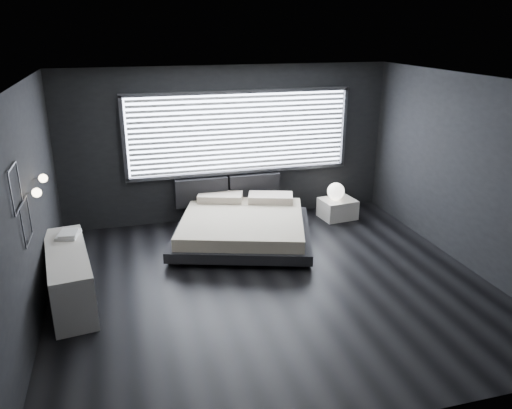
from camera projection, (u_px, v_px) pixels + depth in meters
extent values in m
plane|color=black|center=(272.00, 284.00, 7.04)|extent=(6.00, 6.00, 0.00)
plane|color=silver|center=(274.00, 81.00, 6.09)|extent=(6.00, 6.00, 0.00)
cube|color=black|center=(229.00, 144.00, 9.06)|extent=(6.00, 0.04, 2.80)
cube|color=black|center=(372.00, 291.00, 4.07)|extent=(6.00, 0.04, 2.80)
cube|color=black|center=(28.00, 211.00, 5.82)|extent=(0.04, 5.50, 2.80)
cube|color=black|center=(468.00, 173.00, 7.31)|extent=(0.04, 5.50, 2.80)
cube|color=white|center=(239.00, 133.00, 9.02)|extent=(4.00, 0.02, 1.38)
cube|color=#47474C|center=(123.00, 139.00, 8.49)|extent=(0.06, 0.08, 1.48)
cube|color=#47474C|center=(344.00, 127.00, 9.50)|extent=(0.06, 0.08, 1.48)
cube|color=#47474C|center=(239.00, 92.00, 8.74)|extent=(4.14, 0.08, 0.06)
cube|color=#47474C|center=(240.00, 172.00, 9.24)|extent=(4.14, 0.08, 0.06)
cube|color=silver|center=(240.00, 133.00, 8.97)|extent=(3.94, 0.03, 1.32)
cube|color=black|center=(202.00, 192.00, 9.11)|extent=(0.96, 0.16, 0.52)
cube|color=black|center=(254.00, 188.00, 9.35)|extent=(0.96, 0.16, 0.52)
cylinder|color=silver|center=(30.00, 193.00, 5.81)|extent=(0.10, 0.02, 0.02)
sphere|color=#FFE5B7|center=(37.00, 193.00, 5.83)|extent=(0.11, 0.11, 0.11)
cylinder|color=silver|center=(37.00, 179.00, 6.36)|extent=(0.10, 0.02, 0.02)
sphere|color=#FFE5B7|center=(43.00, 178.00, 6.37)|extent=(0.11, 0.11, 0.11)
cube|color=#47474C|center=(12.00, 167.00, 5.10)|extent=(0.01, 0.46, 0.02)
cube|color=#47474C|center=(19.00, 209.00, 5.25)|extent=(0.01, 0.46, 0.02)
cube|color=#47474C|center=(19.00, 182.00, 5.38)|extent=(0.01, 0.02, 0.46)
cube|color=#47474C|center=(11.00, 195.00, 4.97)|extent=(0.01, 0.02, 0.46)
cube|color=#47474C|center=(23.00, 202.00, 5.48)|extent=(0.01, 0.46, 0.02)
cube|color=#47474C|center=(29.00, 240.00, 5.64)|extent=(0.01, 0.46, 0.02)
cube|color=#47474C|center=(29.00, 214.00, 5.77)|extent=(0.01, 0.02, 0.46)
cube|color=#47474C|center=(23.00, 229.00, 5.35)|extent=(0.01, 0.02, 0.46)
cube|color=black|center=(176.00, 261.00, 7.65)|extent=(0.15, 0.15, 0.08)
cube|color=black|center=(302.00, 263.00, 7.57)|extent=(0.15, 0.15, 0.08)
cube|color=black|center=(194.00, 219.00, 9.27)|extent=(0.15, 0.15, 0.08)
cube|color=black|center=(298.00, 221.00, 9.19)|extent=(0.15, 0.15, 0.08)
cube|color=black|center=(243.00, 232.00, 8.38)|extent=(2.77, 2.70, 0.16)
cube|color=#B7AB90|center=(242.00, 222.00, 8.32)|extent=(2.49, 2.49, 0.20)
cube|color=beige|center=(220.00, 197.00, 9.02)|extent=(0.88, 0.64, 0.13)
cube|color=beige|center=(271.00, 198.00, 8.99)|extent=(0.88, 0.64, 0.13)
cube|color=silver|center=(338.00, 209.00, 9.41)|extent=(0.68, 0.59, 0.36)
sphere|color=white|center=(336.00, 191.00, 9.30)|extent=(0.32, 0.32, 0.32)
cube|color=silver|center=(69.00, 276.00, 6.52)|extent=(0.74, 1.83, 0.71)
cube|color=#47474C|center=(89.00, 272.00, 6.61)|extent=(0.25, 1.74, 0.69)
cube|color=white|center=(68.00, 235.00, 6.84)|extent=(0.34, 0.40, 0.04)
cube|color=white|center=(69.00, 233.00, 6.82)|extent=(0.26, 0.34, 0.03)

